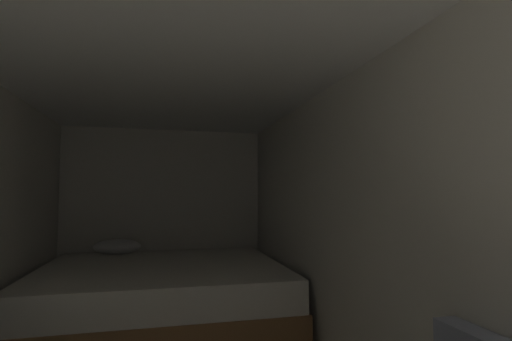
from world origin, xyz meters
TOP-DOWN VIEW (x-y plane):
  - wall_back at (0.00, 4.27)m, footprint 2.38×0.05m
  - wall_right at (1.17, 1.77)m, footprint 0.05×4.95m
  - ceiling_slab at (0.00, 1.77)m, footprint 2.38×4.95m
  - bed at (-0.00, 3.26)m, footprint 2.16×1.88m

SIDE VIEW (x-z plane):
  - bed at x=0.00m, z-range -0.08..0.79m
  - wall_back at x=0.00m, z-range 0.00..2.13m
  - wall_right at x=1.17m, z-range 0.00..2.13m
  - ceiling_slab at x=0.00m, z-range 2.13..2.18m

